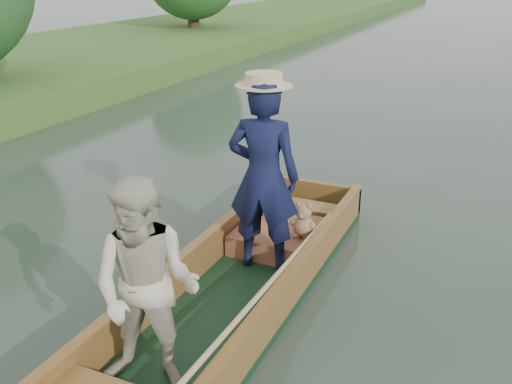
% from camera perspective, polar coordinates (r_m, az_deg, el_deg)
% --- Properties ---
extents(ground, '(120.00, 120.00, 0.00)m').
position_cam_1_polar(ground, '(5.28, -2.74, -11.86)').
color(ground, '#283D30').
rests_on(ground, ground).
extents(punt, '(1.12, 5.03, 2.01)m').
position_cam_1_polar(punt, '(4.92, -3.22, -6.06)').
color(punt, '#13321B').
rests_on(punt, ground).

